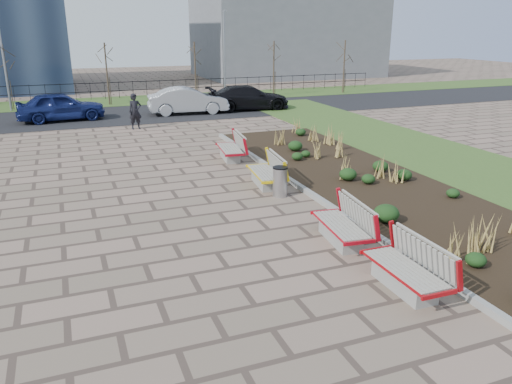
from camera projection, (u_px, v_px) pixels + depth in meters
name	position (u px, v px, depth m)	size (l,w,h in m)	color
ground	(240.00, 285.00, 10.16)	(120.00, 120.00, 0.00)	#806658
planting_bed	(366.00, 182.00, 16.71)	(4.50, 18.00, 0.10)	black
planting_curb	(304.00, 190.00, 15.91)	(0.16, 18.00, 0.15)	gray
grass_verge_near	(477.00, 169.00, 18.35)	(5.00, 38.00, 0.04)	#33511E
grass_verge_far	(108.00, 102.00, 34.95)	(80.00, 5.00, 0.04)	#33511E
road	(117.00, 115.00, 29.64)	(80.00, 7.00, 0.02)	black
bench_a	(405.00, 266.00, 9.87)	(0.90, 2.10, 1.00)	#A70B11
bench_b	(341.00, 223.00, 12.07)	(0.90, 2.10, 1.00)	red
bench_c	(265.00, 171.00, 16.42)	(0.90, 2.10, 1.00)	yellow
bench_d	(230.00, 147.00, 19.68)	(0.90, 2.10, 1.00)	#B00B1B
litter_bin	(280.00, 182.00, 15.38)	(0.45, 0.45, 0.92)	#B2B2B7
pedestrian	(135.00, 111.00, 25.47)	(0.66, 0.43, 1.81)	black
car_blue	(61.00, 106.00, 27.68)	(1.87, 4.66, 1.59)	navy
car_silver	(188.00, 101.00, 29.95)	(1.66, 4.75, 1.56)	#9FA1A6
car_black	(248.00, 98.00, 31.40)	(2.11, 5.19, 1.51)	black
tree_b	(7.00, 77.00, 30.93)	(1.40, 1.40, 4.00)	#4C3D2D
tree_c	(107.00, 74.00, 32.98)	(1.40, 1.40, 4.00)	#4C3D2D
tree_d	(195.00, 71.00, 35.04)	(1.40, 1.40, 4.00)	#4C3D2D
tree_e	(274.00, 69.00, 37.09)	(1.40, 1.40, 4.00)	#4C3D2D
tree_f	(344.00, 67.00, 39.14)	(1.40, 1.40, 4.00)	#4C3D2D
lamp_west	(4.00, 61.00, 30.17)	(0.24, 0.60, 6.00)	gray
lamp_east	(224.00, 56.00, 34.96)	(0.24, 0.60, 6.00)	gray
railing_fence	(105.00, 90.00, 36.08)	(44.00, 0.10, 1.20)	black
building_grey	(286.00, 27.00, 52.62)	(18.00, 12.00, 10.00)	slate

